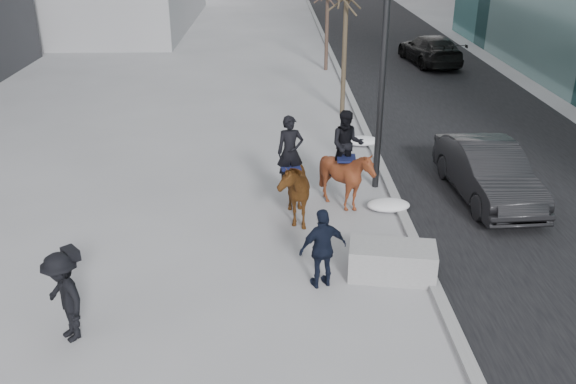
{
  "coord_description": "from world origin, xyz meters",
  "views": [
    {
      "loc": [
        -0.33,
        -11.07,
        7.06
      ],
      "look_at": [
        0.0,
        1.2,
        1.5
      ],
      "focal_mm": 38.0,
      "sensor_mm": 36.0,
      "label": 1
    }
  ],
  "objects_px": {
    "car_near": "(488,172)",
    "mounted_left": "(290,182)",
    "planter": "(392,261)",
    "mounted_right": "(346,171)"
  },
  "relations": [
    {
      "from": "mounted_left",
      "to": "car_near",
      "type": "bearing_deg",
      "value": 11.52
    },
    {
      "from": "car_near",
      "to": "mounted_right",
      "type": "height_order",
      "value": "mounted_right"
    },
    {
      "from": "planter",
      "to": "car_near",
      "type": "bearing_deg",
      "value": 50.05
    },
    {
      "from": "car_near",
      "to": "mounted_left",
      "type": "height_order",
      "value": "mounted_left"
    },
    {
      "from": "mounted_left",
      "to": "planter",
      "type": "bearing_deg",
      "value": -53.78
    },
    {
      "from": "planter",
      "to": "car_near",
      "type": "distance_m",
      "value": 5.16
    },
    {
      "from": "mounted_left",
      "to": "mounted_right",
      "type": "relative_size",
      "value": 1.02
    },
    {
      "from": "planter",
      "to": "mounted_left",
      "type": "height_order",
      "value": "mounted_left"
    },
    {
      "from": "car_near",
      "to": "mounted_left",
      "type": "xyz_separation_m",
      "value": [
        -5.39,
        -1.1,
        0.23
      ]
    },
    {
      "from": "planter",
      "to": "car_near",
      "type": "height_order",
      "value": "car_near"
    }
  ]
}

